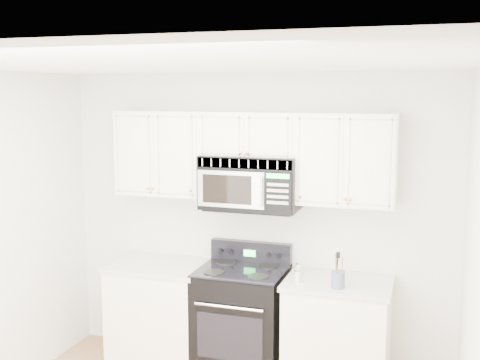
% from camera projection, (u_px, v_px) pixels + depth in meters
% --- Properties ---
extents(room, '(3.51, 3.51, 2.61)m').
position_uv_depth(room, '(175.00, 278.00, 3.72)').
color(room, '#98643C').
rests_on(room, ground).
extents(base_cabinet_left, '(0.86, 0.65, 0.92)m').
position_uv_depth(base_cabinet_left, '(161.00, 316.00, 5.44)').
color(base_cabinet_left, white).
rests_on(base_cabinet_left, ground).
extents(base_cabinet_right, '(0.86, 0.65, 0.92)m').
position_uv_depth(base_cabinet_right, '(337.00, 338.00, 4.95)').
color(base_cabinet_right, white).
rests_on(base_cabinet_right, ground).
extents(range, '(0.74, 0.67, 1.11)m').
position_uv_depth(range, '(242.00, 320.00, 5.20)').
color(range, black).
rests_on(range, ground).
extents(upper_cabinets, '(2.44, 0.37, 0.75)m').
position_uv_depth(upper_cabinets, '(250.00, 152.00, 5.11)').
color(upper_cabinets, white).
rests_on(upper_cabinets, ground).
extents(microwave, '(0.83, 0.46, 0.46)m').
position_uv_depth(microwave, '(251.00, 182.00, 5.10)').
color(microwave, black).
rests_on(microwave, ground).
extents(utensil_crock, '(0.11, 0.11, 0.29)m').
position_uv_depth(utensil_crock, '(338.00, 279.00, 4.69)').
color(utensil_crock, '#495771').
rests_on(utensil_crock, base_cabinet_right).
extents(shaker_salt, '(0.05, 0.05, 0.11)m').
position_uv_depth(shaker_salt, '(299.00, 269.00, 5.01)').
color(shaker_salt, silver).
rests_on(shaker_salt, base_cabinet_right).
extents(shaker_pepper, '(0.04, 0.04, 0.11)m').
position_uv_depth(shaker_pepper, '(298.00, 276.00, 4.83)').
color(shaker_pepper, silver).
rests_on(shaker_pepper, base_cabinet_right).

